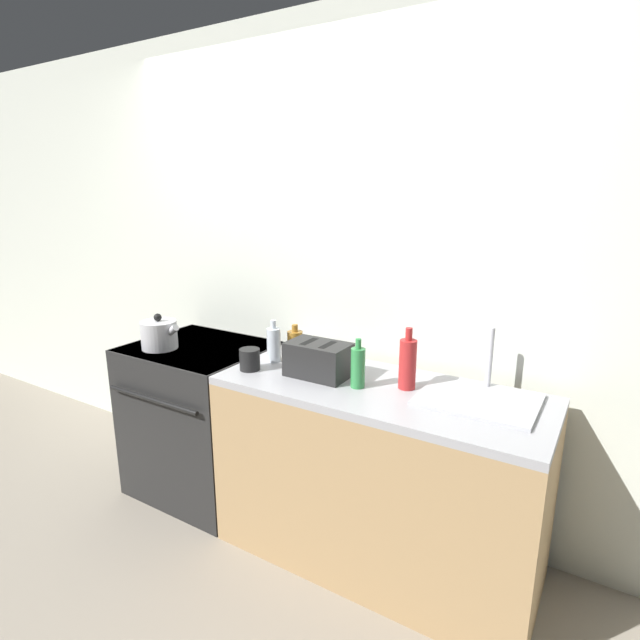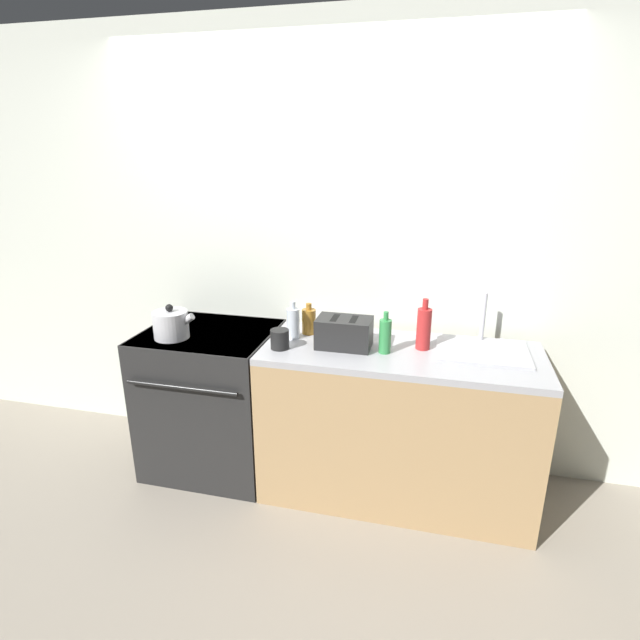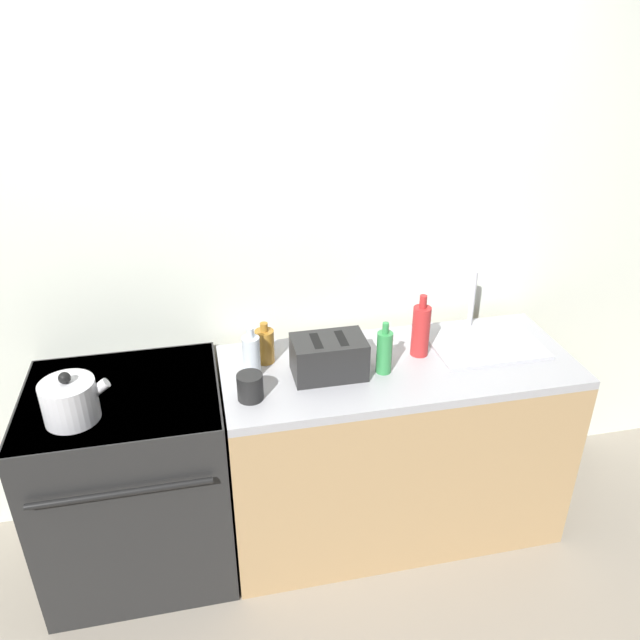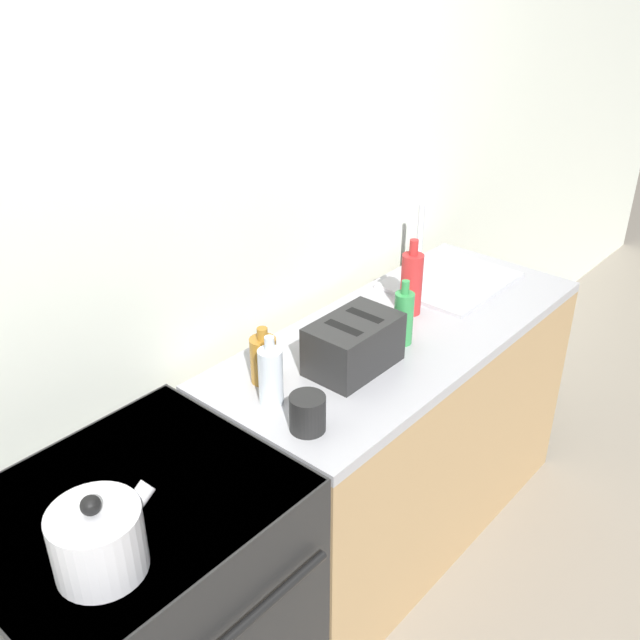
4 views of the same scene
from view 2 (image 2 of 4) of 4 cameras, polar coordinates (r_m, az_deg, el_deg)
ground_plane at (r=2.96m, az=-3.15°, el=-20.79°), size 12.00×12.00×0.00m
wall_back at (r=3.01m, az=0.30°, el=7.63°), size 8.00×0.05×2.60m
stove at (r=3.15m, az=-12.14°, el=-8.66°), size 0.75×0.68×0.88m
counter_block at (r=2.87m, az=8.82°, el=-11.60°), size 1.47×0.61×0.88m
kettle at (r=2.91m, az=-16.63°, el=-0.48°), size 0.25×0.19×0.20m
toaster at (r=2.66m, az=2.77°, el=-1.45°), size 0.29×0.18×0.16m
sink_tray at (r=2.76m, az=18.05°, el=-3.16°), size 0.47×0.38×0.28m
bottle_green at (r=2.60m, az=7.46°, el=-1.79°), size 0.06×0.06×0.22m
bottle_clear at (r=2.78m, az=-3.09°, el=-0.34°), size 0.07×0.07×0.22m
bottle_amber at (r=2.86m, az=-1.28°, el=-0.12°), size 0.08×0.08×0.18m
bottle_red at (r=2.68m, az=11.77°, el=-0.92°), size 0.08×0.08×0.28m
cup_black at (r=2.66m, az=-4.61°, el=-2.19°), size 0.10×0.10×0.10m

